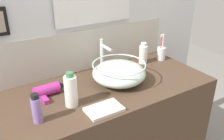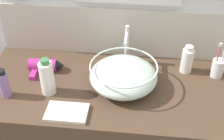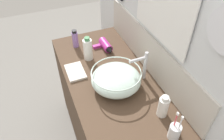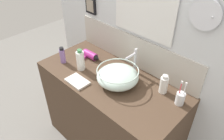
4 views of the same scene
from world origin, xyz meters
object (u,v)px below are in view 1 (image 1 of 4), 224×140
object	(u,v)px
lotion_bottle	(143,54)
hand_towel	(104,109)
toothbrush_cup	(161,53)
spray_bottle	(71,90)
faucet	(103,53)
glass_bowl_sink	(119,73)
soap_dispenser	(37,109)
hair_drier	(49,90)

from	to	relation	value
lotion_bottle	hand_towel	size ratio (longest dim) A/B	0.82
toothbrush_cup	spray_bottle	distance (m)	0.84
spray_bottle	hand_towel	distance (m)	0.20
faucet	hand_towel	distance (m)	0.48
glass_bowl_sink	toothbrush_cup	size ratio (longest dim) A/B	1.65
faucet	spray_bottle	distance (m)	0.44
lotion_bottle	spray_bottle	size ratio (longest dim) A/B	0.80
soap_dispenser	lotion_bottle	world-z (taller)	lotion_bottle
hand_towel	faucet	bearing A→B (deg)	60.29
soap_dispenser	spray_bottle	xyz separation A→B (m)	(0.19, 0.05, 0.02)
faucet	toothbrush_cup	world-z (taller)	faucet
spray_bottle	hand_towel	bearing A→B (deg)	-49.11
hair_drier	hand_towel	bearing A→B (deg)	-58.88
faucet	hair_drier	world-z (taller)	faucet
glass_bowl_sink	soap_dispenser	xyz separation A→B (m)	(-0.54, -0.13, 0.01)
hand_towel	soap_dispenser	bearing A→B (deg)	164.12
soap_dispenser	lotion_bottle	bearing A→B (deg)	18.53
glass_bowl_sink	hand_towel	size ratio (longest dim) A/B	1.76
faucet	soap_dispenser	size ratio (longest dim) A/B	1.47
glass_bowl_sink	hair_drier	size ratio (longest dim) A/B	1.74
glass_bowl_sink	soap_dispenser	size ratio (longest dim) A/B	2.17
glass_bowl_sink	lotion_bottle	world-z (taller)	lotion_bottle
soap_dispenser	lotion_bottle	distance (m)	0.90
glass_bowl_sink	faucet	distance (m)	0.20
toothbrush_cup	hair_drier	bearing A→B (deg)	-176.62
hair_drier	hand_towel	xyz separation A→B (m)	(0.18, -0.30, -0.02)
hair_drier	lotion_bottle	world-z (taller)	lotion_bottle
spray_bottle	hand_towel	world-z (taller)	spray_bottle
glass_bowl_sink	hand_towel	distance (m)	0.32
glass_bowl_sink	lotion_bottle	xyz separation A→B (m)	(0.31, 0.16, 0.00)
hand_towel	spray_bottle	bearing A→B (deg)	130.89
soap_dispenser	hand_towel	distance (m)	0.33
hair_drier	spray_bottle	size ratio (longest dim) A/B	0.99
glass_bowl_sink	toothbrush_cup	distance (m)	0.48
soap_dispenser	hand_towel	size ratio (longest dim) A/B	0.81
toothbrush_cup	spray_bottle	size ratio (longest dim) A/B	1.04
glass_bowl_sink	hand_towel	world-z (taller)	glass_bowl_sink
glass_bowl_sink	spray_bottle	xyz separation A→B (m)	(-0.35, -0.08, 0.02)
hair_drier	soap_dispenser	xyz separation A→B (m)	(-0.13, -0.21, 0.04)
hand_towel	toothbrush_cup	bearing A→B (deg)	26.80
toothbrush_cup	hand_towel	xyz separation A→B (m)	(-0.70, -0.35, -0.04)
faucet	spray_bottle	xyz separation A→B (m)	(-0.35, -0.27, -0.04)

